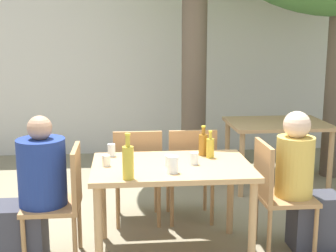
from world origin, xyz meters
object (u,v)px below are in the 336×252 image
drinking_glass_4 (194,158)px  person_seated_1 (305,189)px  drinking_glass_3 (173,165)px  oil_cruet_1 (210,147)px  patio_chair_2 (138,170)px  oil_cruet_2 (128,162)px  patio_chair_0 (63,197)px  amber_bottle_0 (203,144)px  patio_chair_1 (276,190)px  drinking_glass_2 (106,161)px  patio_chair_3 (191,169)px  person_seated_0 (32,197)px  drinking_glass_1 (169,161)px  drinking_glass_0 (111,150)px  dining_table_back (277,131)px  dining_table_front (172,176)px

drinking_glass_4 → person_seated_1: bearing=1.1°
drinking_glass_3 → oil_cruet_1: bearing=48.6°
patio_chair_2 → oil_cruet_2: bearing=84.6°
patio_chair_0 → amber_bottle_0: bearing=102.6°
patio_chair_1 → drinking_glass_2: size_ratio=10.61×
patio_chair_3 → drinking_glass_4: 0.74m
patio_chair_1 → patio_chair_0: bearing=90.0°
person_seated_0 → drinking_glass_2: bearing=90.4°
drinking_glass_1 → drinking_glass_3: size_ratio=0.66×
amber_bottle_0 → oil_cruet_2: size_ratio=0.76×
drinking_glass_1 → drinking_glass_2: size_ratio=0.96×
patio_chair_2 → drinking_glass_0: bearing=57.9°
drinking_glass_0 → drinking_glass_2: size_ratio=1.22×
patio_chair_2 → oil_cruet_1: bearing=140.9°
person_seated_1 → patio_chair_0: bearing=90.0°
patio_chair_1 → patio_chair_3: same height
person_seated_1 → drinking_glass_3: size_ratio=9.34×
drinking_glass_1 → person_seated_0: bearing=178.0°
patio_chair_1 → drinking_glass_0: (-1.34, 0.29, 0.29)m
patio_chair_1 → patio_chair_3: bearing=42.9°
person_seated_1 → person_seated_0: bearing=90.0°
person_seated_0 → drinking_glass_1: bearing=88.0°
patio_chair_1 → person_seated_1: 0.24m
dining_table_back → oil_cruet_1: (-1.07, -1.48, 0.19)m
patio_chair_3 → dining_table_back: bearing=-139.3°
dining_table_front → patio_chair_3: bearing=69.0°
patio_chair_1 → drinking_glass_2: 1.40m
person_seated_0 → drinking_glass_1: (1.08, -0.04, 0.28)m
person_seated_1 → drinking_glass_3: person_seated_1 is taller
person_seated_1 → drinking_glass_2: size_ratio=13.54×
dining_table_front → person_seated_1: (1.10, -0.00, -0.15)m
oil_cruet_2 → drinking_glass_2: bearing=115.4°
patio_chair_0 → dining_table_front: bearing=90.0°
person_seated_1 → drinking_glass_4: size_ratio=12.28×
patio_chair_1 → oil_cruet_2: (-1.21, -0.35, 0.37)m
drinking_glass_2 → amber_bottle_0: bearing=17.4°
patio_chair_2 → patio_chair_1: bearing=149.5°
drinking_glass_1 → amber_bottle_0: bearing=42.9°
dining_table_front → amber_bottle_0: bearing=41.0°
person_seated_0 → oil_cruet_1: 1.48m
dining_table_back → patio_chair_3: size_ratio=1.23×
oil_cruet_1 → drinking_glass_2: bearing=-168.7°
oil_cruet_1 → patio_chair_3: bearing=100.5°
drinking_glass_1 → drinking_glass_3: bearing=-88.2°
person_seated_0 → oil_cruet_1: bearing=96.9°
patio_chair_2 → person_seated_1: (1.36, -0.66, -0.00)m
dining_table_front → drinking_glass_4: drinking_glass_4 is taller
patio_chair_0 → drinking_glass_2: (0.35, 0.00, 0.28)m
drinking_glass_3 → amber_bottle_0: bearing=57.4°
dining_table_front → drinking_glass_4: 0.23m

